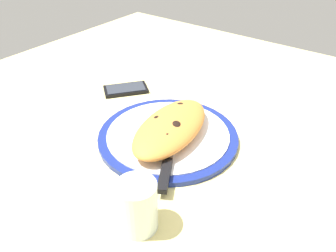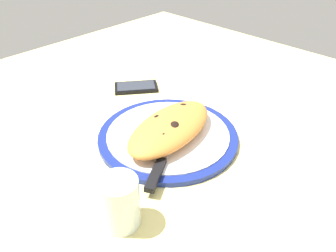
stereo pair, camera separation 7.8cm
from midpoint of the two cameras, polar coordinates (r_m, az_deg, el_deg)
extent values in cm
cube|color=#E5D684|center=(81.00, -2.76, -3.04)|extent=(150.00, 150.00, 3.00)
cylinder|color=navy|center=(79.72, -2.80, -1.83)|extent=(32.98, 32.98, 1.25)
cylinder|color=white|center=(79.26, -2.82, -1.38)|extent=(28.85, 28.85, 0.30)
ellipsoid|color=orange|center=(76.81, -2.44, -0.33)|extent=(27.68, 16.45, 4.84)
ellipsoid|color=black|center=(81.97, -0.61, 3.51)|extent=(2.03, 2.01, 0.70)
ellipsoid|color=black|center=(76.88, -4.67, 1.22)|extent=(2.72, 2.71, 0.69)
ellipsoid|color=black|center=(71.56, -3.29, -1.51)|extent=(2.06, 1.79, 0.62)
ellipsoid|color=black|center=(74.23, -1.68, 0.16)|extent=(3.78, 3.68, 1.03)
cube|color=silver|center=(85.18, -3.88, 1.68)|extent=(12.19, 1.23, 0.40)
cube|color=silver|center=(80.20, -7.48, -0.88)|extent=(4.06, 2.31, 0.40)
cube|color=silver|center=(76.66, -2.15, -2.45)|extent=(13.86, 8.72, 0.40)
cube|color=black|center=(67.19, -3.88, -8.38)|extent=(9.22, 6.36, 1.20)
cube|color=black|center=(100.98, -9.39, 6.07)|extent=(13.99, 13.00, 1.00)
cube|color=#2D333D|center=(100.70, -9.42, 6.36)|extent=(12.19, 11.28, 0.16)
cylinder|color=silver|center=(58.35, -9.13, -13.41)|extent=(6.84, 6.84, 9.78)
cylinder|color=silver|center=(59.50, -8.99, -14.42)|extent=(6.30, 6.30, 6.28)
camera|label=1|loc=(0.04, -92.86, -1.96)|focal=36.01mm
camera|label=2|loc=(0.04, 87.14, 1.96)|focal=36.01mm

